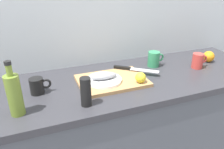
{
  "coord_description": "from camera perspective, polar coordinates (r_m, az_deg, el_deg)",
  "views": [
    {
      "loc": [
        -0.46,
        -1.07,
        1.48
      ],
      "look_at": [
        -0.06,
        -0.01,
        0.95
      ],
      "focal_mm": 34.44,
      "sensor_mm": 36.0,
      "label": 1
    }
  ],
  "objects": [
    {
      "name": "orange_1",
      "position": [
        1.71,
        24.27,
        4.38
      ],
      "size": [
        0.08,
        0.08,
        0.08
      ],
      "primitive_type": "sphere",
      "color": "orange",
      "rests_on": "kitchen_counter"
    },
    {
      "name": "white_plate",
      "position": [
        1.23,
        -2.12,
        -1.44
      ],
      "size": [
        0.2,
        0.2,
        0.01
      ],
      "primitive_type": "cylinder",
      "color": "white",
      "rests_on": "cutting_board"
    },
    {
      "name": "back_wall",
      "position": [
        1.49,
        -2.59,
        16.18
      ],
      "size": [
        3.2,
        0.05,
        2.5
      ],
      "primitive_type": "cube",
      "color": "silver",
      "rests_on": "ground_plane"
    },
    {
      "name": "lemon_0",
      "position": [
        1.22,
        7.59,
        -0.79
      ],
      "size": [
        0.06,
        0.06,
        0.06
      ],
      "primitive_type": "sphere",
      "color": "yellow",
      "rests_on": "cutting_board"
    },
    {
      "name": "coffee_mug_0",
      "position": [
        1.56,
        21.86,
        3.4
      ],
      "size": [
        0.11,
        0.07,
        0.1
      ],
      "color": "#CC3F38",
      "rests_on": "kitchen_counter"
    },
    {
      "name": "fish_fillet",
      "position": [
        1.22,
        -2.13,
        -0.37
      ],
      "size": [
        0.15,
        0.06,
        0.04
      ],
      "primitive_type": "ellipsoid",
      "color": "gray",
      "rests_on": "white_plate"
    },
    {
      "name": "coffee_mug_1",
      "position": [
        1.5,
        11.08,
        4.06
      ],
      "size": [
        0.12,
        0.08,
        0.1
      ],
      "color": "#338C59",
      "rests_on": "kitchen_counter"
    },
    {
      "name": "olive_oil_bottle",
      "position": [
        1.03,
        -24.49,
        -4.76
      ],
      "size": [
        0.06,
        0.06,
        0.26
      ],
      "color": "olive",
      "rests_on": "kitchen_counter"
    },
    {
      "name": "cutting_board",
      "position": [
        1.26,
        0.0,
        -1.64
      ],
      "size": [
        0.4,
        0.28,
        0.02
      ],
      "primitive_type": "cube",
      "color": "tan",
      "rests_on": "kitchen_counter"
    },
    {
      "name": "kitchen_counter",
      "position": [
        1.55,
        1.99,
        -16.42
      ],
      "size": [
        2.0,
        0.6,
        0.9
      ],
      "color": "#4C5159",
      "rests_on": "ground_plane"
    },
    {
      "name": "chef_knife",
      "position": [
        1.38,
        4.85,
        1.55
      ],
      "size": [
        0.25,
        0.2,
        0.02
      ],
      "rotation": [
        0.0,
        0.0,
        -0.67
      ],
      "color": "silver",
      "rests_on": "cutting_board"
    },
    {
      "name": "coffee_mug_2",
      "position": [
        1.2,
        -19.19,
        -2.85
      ],
      "size": [
        0.11,
        0.07,
        0.09
      ],
      "color": "black",
      "rests_on": "kitchen_counter"
    },
    {
      "name": "pepper_mill",
      "position": [
        1.03,
        -6.97,
        -4.59
      ],
      "size": [
        0.05,
        0.05,
        0.15
      ],
      "primitive_type": "cylinder",
      "color": "black",
      "rests_on": "kitchen_counter"
    }
  ]
}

